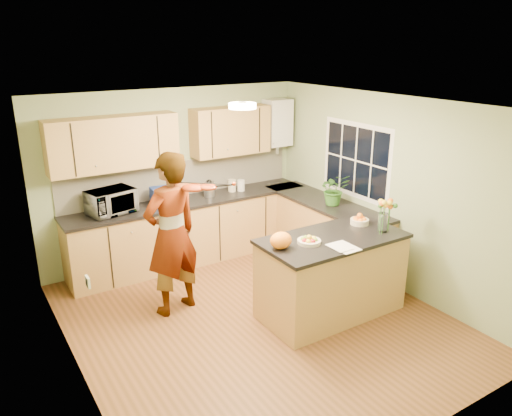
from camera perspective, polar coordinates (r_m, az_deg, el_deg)
floor at (r=6.02m, az=0.14°, el=-12.64°), size 4.50×4.50×0.00m
ceiling at (r=5.18m, az=0.16°, el=11.69°), size 4.00×4.50×0.02m
wall_back at (r=7.39m, az=-9.27°, el=3.70°), size 4.00×0.02×2.50m
wall_front at (r=3.94m, az=18.31°, el=-10.89°), size 4.00×0.02×2.50m
wall_left at (r=4.79m, az=-20.58°, el=-5.71°), size 0.02×4.50×2.50m
wall_right at (r=6.71m, az=14.73°, el=1.79°), size 0.02×4.50×2.50m
back_counter at (r=7.41m, az=-7.32°, el=-2.52°), size 3.64×0.62×0.94m
right_counter at (r=7.34m, az=7.82°, el=-2.73°), size 0.62×2.24×0.94m
splashback at (r=7.43m, az=-8.49°, el=3.42°), size 3.60×0.02×0.52m
upper_cabinets at (r=7.04m, az=-10.29°, el=7.91°), size 3.20×0.34×0.70m
boiler at (r=7.92m, az=2.46°, el=9.72°), size 0.40×0.30×0.86m
window_right at (r=7.04m, az=11.35°, el=5.34°), size 0.01×1.30×1.05m
light_switch at (r=4.24m, az=-18.67°, el=-8.00°), size 0.02×0.09×0.09m
ceiling_lamp at (r=5.44m, az=-1.57°, el=11.61°), size 0.30×0.30×0.07m
peninsula_island at (r=6.01m, az=8.57°, el=-7.60°), size 1.71×0.87×0.98m
fruit_dish at (r=5.59m, az=6.09°, el=-3.66°), size 0.26×0.26×0.09m
orange_bowl at (r=6.25m, az=11.76°, el=-1.32°), size 0.23×0.23×0.13m
flower_vase at (r=5.98m, az=14.45°, el=0.35°), size 0.27×0.27×0.50m
orange_bag at (r=5.41m, az=2.86°, el=-3.71°), size 0.25×0.21×0.19m
papers at (r=5.54m, az=10.04°, el=-4.40°), size 0.24×0.33×0.01m
violinist at (r=5.88m, az=-9.63°, el=-3.00°), size 0.81×0.63×1.97m
violin at (r=5.58m, az=-7.18°, el=2.31°), size 0.66×0.57×0.16m
microwave at (r=6.85m, az=-16.23°, el=0.70°), size 0.66×0.52×0.33m
blue_box at (r=7.05m, az=-10.59°, el=1.34°), size 0.34×0.26×0.25m
kettle at (r=7.35m, az=-5.38°, el=2.25°), size 0.16×0.16×0.30m
jar_cream at (r=7.58m, az=-2.77°, el=2.60°), size 0.15×0.15×0.19m
jar_white at (r=7.60m, az=-1.73°, el=2.60°), size 0.14×0.14×0.17m
potted_plant at (r=7.00m, az=8.93°, el=2.13°), size 0.50×0.47×0.44m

